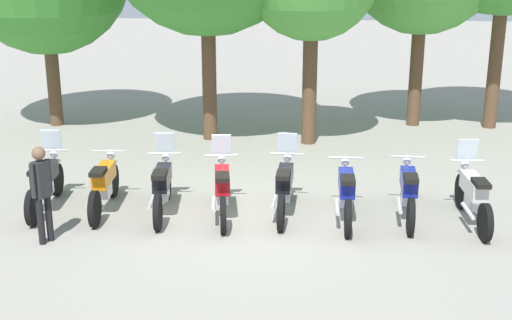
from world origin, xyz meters
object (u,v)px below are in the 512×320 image
object	(u,v)px
motorcycle_7	(473,194)
motorcycle_6	(408,191)
motorcycle_0	(45,182)
motorcycle_5	(346,192)
motorcycle_3	(222,188)
person_0	(42,188)
motorcycle_1	(104,184)
motorcycle_2	(162,186)
motorcycle_4	(284,186)

from	to	relation	value
motorcycle_7	motorcycle_6	bearing A→B (deg)	80.18
motorcycle_0	motorcycle_5	distance (m)	5.52
motorcycle_3	person_0	xyz separation A→B (m)	(-2.71, -1.48, 0.43)
person_0	motorcycle_6	bearing A→B (deg)	43.50
motorcycle_0	motorcycle_1	bearing A→B (deg)	-94.20
motorcycle_3	motorcycle_7	world-z (taller)	same
motorcycle_0	person_0	bearing A→B (deg)	-164.26
motorcycle_5	motorcycle_6	xyz separation A→B (m)	(1.11, 0.17, 0.00)
motorcycle_2	motorcycle_0	bearing A→B (deg)	83.10
motorcycle_0	motorcycle_1	size ratio (longest dim) A/B	1.00
motorcycle_3	motorcycle_5	xyz separation A→B (m)	(2.21, 0.04, -0.01)
motorcycle_0	person_0	world-z (taller)	person_0
motorcycle_6	motorcycle_1	bearing A→B (deg)	94.50
person_0	motorcycle_1	bearing A→B (deg)	99.79
motorcycle_6	motorcycle_7	bearing A→B (deg)	-93.82
motorcycle_6	motorcycle_7	world-z (taller)	motorcycle_7
motorcycle_2	person_0	world-z (taller)	person_0
motorcycle_2	motorcycle_4	distance (m)	2.22
motorcycle_0	motorcycle_5	size ratio (longest dim) A/B	1.00
motorcycle_2	person_0	xyz separation A→B (m)	(-1.61, -1.51, 0.43)
motorcycle_0	motorcycle_7	distance (m)	7.73
motorcycle_7	person_0	bearing A→B (deg)	99.34
motorcycle_1	motorcycle_4	size ratio (longest dim) A/B	1.00
motorcycle_4	motorcycle_5	world-z (taller)	motorcycle_4
motorcycle_4	motorcycle_5	distance (m)	1.12
motorcycle_5	motorcycle_6	distance (m)	1.12
person_0	motorcycle_4	bearing A→B (deg)	51.73
motorcycle_0	motorcycle_6	size ratio (longest dim) A/B	1.00
motorcycle_0	motorcycle_7	xyz separation A→B (m)	(7.73, 0.04, 0.00)
motorcycle_0	motorcycle_1	world-z (taller)	motorcycle_0
motorcycle_1	motorcycle_4	world-z (taller)	motorcycle_4
motorcycle_2	motorcycle_1	bearing A→B (deg)	81.24
motorcycle_2	motorcycle_5	bearing A→B (deg)	-96.65
person_0	motorcycle_5	bearing A→B (deg)	44.96
motorcycle_3	motorcycle_6	bearing A→B (deg)	-95.25
motorcycle_1	motorcycle_5	world-z (taller)	same
motorcycle_1	motorcycle_4	xyz separation A→B (m)	(3.32, 0.14, 0.01)
motorcycle_6	person_0	distance (m)	6.28
motorcycle_3	motorcycle_5	bearing A→B (deg)	-97.93
motorcycle_2	motorcycle_7	xyz separation A→B (m)	(5.52, 0.05, 0.00)
motorcycle_6	motorcycle_2	bearing A→B (deg)	95.36
motorcycle_1	motorcycle_5	bearing A→B (deg)	-95.55
motorcycle_6	motorcycle_7	xyz separation A→B (m)	(1.10, -0.13, 0.01)
motorcycle_1	motorcycle_3	xyz separation A→B (m)	(2.20, -0.07, 0.01)
motorcycle_5	motorcycle_7	distance (m)	2.21
motorcycle_2	motorcycle_3	world-z (taller)	same
motorcycle_3	motorcycle_7	distance (m)	4.42
motorcycle_0	motorcycle_6	distance (m)	6.63
motorcycle_0	motorcycle_2	xyz separation A→B (m)	(2.21, -0.00, 0.00)
motorcycle_2	motorcycle_4	world-z (taller)	same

